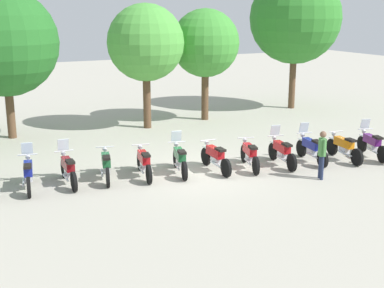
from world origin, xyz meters
The scene contains 17 objects.
ground_plane centered at (0.00, 0.00, 0.00)m, with size 80.00×80.00×0.00m, color #ADA899.
motorcycle_1 centered at (-5.56, 0.85, 0.52)m, with size 0.72×2.17×1.37m.
motorcycle_2 centered at (-4.33, 0.77, 0.52)m, with size 0.62×2.19×1.37m.
motorcycle_3 centered at (-3.09, 0.68, 0.50)m, with size 0.80×2.15×0.99m.
motorcycle_4 centered at (-1.85, 0.42, 0.50)m, with size 0.72×2.17×0.99m.
motorcycle_5 centered at (-0.61, 0.22, 0.52)m, with size 0.80×2.15×1.37m.
motorcycle_6 centered at (0.62, -0.08, 0.50)m, with size 0.62×2.19×0.99m.
motorcycle_7 centered at (1.86, -0.35, 0.50)m, with size 0.85×2.13×0.99m.
motorcycle_8 centered at (3.10, -0.55, 0.52)m, with size 0.72×2.17×1.37m.
motorcycle_9 centered at (4.33, -0.68, 0.52)m, with size 0.70×2.18×1.37m.
motorcycle_10 centered at (5.57, -1.05, 0.50)m, with size 0.64×2.19×0.99m.
motorcycle_11 centered at (6.81, -1.19, 0.52)m, with size 0.83×2.13×1.37m.
person_0 centered at (3.32, -2.46, 0.95)m, with size 0.27×0.41×1.64m.
tree_1 centered at (-5.04, 8.09, 4.10)m, with size 4.53×4.53×6.38m.
tree_2 centered at (1.01, 7.31, 3.97)m, with size 3.54×3.54×5.76m.
tree_3 centered at (4.35, 7.79, 3.82)m, with size 3.36×3.36×5.52m.
tree_4 centered at (10.21, 8.40, 4.97)m, with size 4.98×4.98×7.47m.
Camera 1 is at (-7.97, -15.59, 5.57)m, focal length 49.42 mm.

